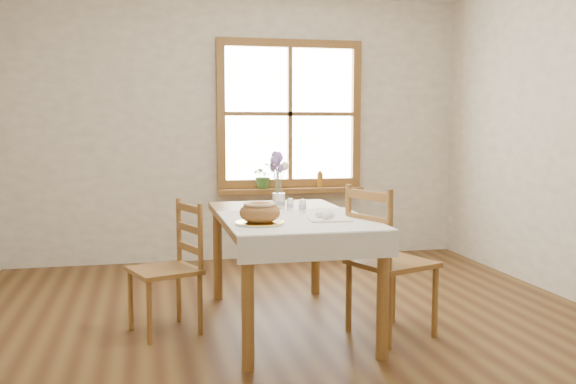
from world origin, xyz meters
name	(u,v)px	position (x,y,z in m)	size (l,w,h in m)	color
ground	(298,339)	(0.00, 0.00, 0.00)	(5.00, 5.00, 0.00)	brown
room_walls	(299,64)	(0.00, 0.00, 1.71)	(4.60, 5.10, 2.65)	white
window	(290,114)	(0.50, 2.47, 1.45)	(1.46, 0.08, 1.46)	brown
window_sill	(291,190)	(0.50, 2.40, 0.69)	(1.46, 0.20, 0.05)	brown
dining_table	(288,227)	(0.00, 0.30, 0.66)	(0.90, 1.60, 0.75)	brown
table_linen	(299,220)	(0.00, 0.00, 0.76)	(0.91, 0.99, 0.01)	white
chair_left	(164,268)	(-0.81, 0.31, 0.42)	(0.40, 0.42, 0.85)	brown
chair_right	(392,260)	(0.60, -0.04, 0.48)	(0.45, 0.47, 0.97)	brown
bread_plate	(260,223)	(-0.27, -0.14, 0.77)	(0.28, 0.28, 0.02)	white
bread_loaf	(260,211)	(-0.27, -0.14, 0.84)	(0.24, 0.24, 0.13)	#AD6E3D
egg_napkin	(330,219)	(0.18, -0.07, 0.77)	(0.25, 0.21, 0.01)	white
eggs	(330,215)	(0.18, -0.07, 0.79)	(0.19, 0.17, 0.04)	white
salt_shaker	(303,206)	(0.09, 0.28, 0.81)	(0.05, 0.05, 0.09)	white
pepper_shaker	(290,204)	(0.04, 0.41, 0.80)	(0.05, 0.05, 0.09)	white
flower_vase	(279,201)	(0.01, 0.63, 0.80)	(0.09, 0.09, 0.10)	white
lavender_bouquet	(279,174)	(0.01, 0.63, 1.00)	(0.16, 0.16, 0.30)	#6E5596
potted_plant	(263,178)	(0.22, 2.40, 0.81)	(0.23, 0.25, 0.20)	#3D6E2C
amber_bottle	(320,179)	(0.80, 2.40, 0.80)	(0.06, 0.06, 0.17)	#AA6E1F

